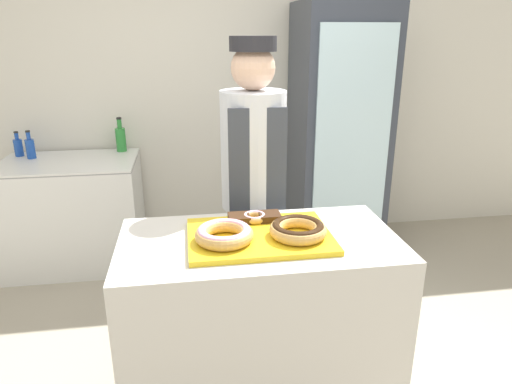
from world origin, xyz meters
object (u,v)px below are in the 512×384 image
Objects in this scene: baker_person at (253,190)px; bottle_blue_b at (30,148)px; donut_mini_center at (254,217)px; beverage_fridge at (338,133)px; donut_chocolate_glaze at (298,229)px; brownie_back_left at (239,218)px; donut_light_glaze at (224,234)px; chest_freezer at (75,213)px; bottle_green at (121,138)px; bottle_blue at (18,147)px; brownie_back_right at (270,216)px; serving_tray at (260,236)px.

bottle_blue_b is at bearing 140.64° from baker_person.
donut_mini_center is 1.83m from beverage_fridge.
donut_chocolate_glaze is 2.51m from bottle_blue_b.
donut_mini_center is at bearing -97.92° from baker_person.
beverage_fridge is at bearing 57.73° from brownie_back_left.
brownie_back_left is at bearing -122.27° from beverage_fridge.
donut_light_glaze is at bearing -108.87° from baker_person.
chest_freezer is (-2.11, 0.01, -0.57)m from beverage_fridge.
bottle_blue_b is (-2.40, 0.13, -0.06)m from beverage_fridge.
donut_light_glaze is 0.14× the size of baker_person.
baker_person is 1.99m from bottle_blue_b.
bottle_green reaches higher than donut_chocolate_glaze.
baker_person is 6.34× the size of bottle_green.
chest_freezer is at bearing 127.11° from donut_chocolate_glaze.
bottle_blue is at bearing 175.14° from beverage_fridge.
serving_tray is at bearing -115.90° from brownie_back_right.
donut_mini_center is 0.12× the size of chest_freezer.
brownie_back_left is (-0.23, 0.20, -0.02)m from donut_chocolate_glaze.
beverage_fridge reaches higher than donut_mini_center.
bottle_blue reaches higher than brownie_back_right.
donut_chocolate_glaze reaches higher than donut_mini_center.
donut_light_glaze is 0.30m from brownie_back_right.
brownie_back_right is at bearing -64.08° from bottle_green.
donut_light_glaze is at bearing -54.19° from bottle_blue.
donut_light_glaze is at bearing 180.00° from donut_chocolate_glaze.
serving_tray is at bearing -64.10° from brownie_back_left.
baker_person is (0.22, 0.64, -0.04)m from donut_light_glaze.
brownie_back_right is (0.23, 0.20, -0.02)m from donut_light_glaze.
donut_mini_center is at bearing -49.07° from bottle_blue_b.
bottle_blue_b is (-1.48, 1.85, 0.00)m from serving_tray.
brownie_back_right reaches higher than chest_freezer.
brownie_back_right is 0.06× the size of baker_person.
brownie_back_right is at bearing 0.00° from donut_mini_center.
donut_light_glaze is 1.00× the size of donut_chocolate_glaze.
baker_person is (-0.01, 0.44, -0.02)m from brownie_back_right.
bottle_green is at bearing 2.97° from bottle_blue.
donut_light_glaze is 2.11× the size of donut_mini_center.
donut_chocolate_glaze is 2.11× the size of donut_mini_center.
donut_mini_center is at bearing 128.47° from donut_chocolate_glaze.
bottle_green is at bearing 33.65° from chest_freezer.
serving_tray is 2.23× the size of bottle_green.
brownie_back_right is 0.05× the size of beverage_fridge.
donut_chocolate_glaze is 1.25× the size of bottle_blue.
bottle_green is at bearing 115.68° from donut_chocolate_glaze.
donut_mini_center is 0.07m from brownie_back_right.
bottle_green is (-0.89, 1.83, -0.00)m from brownie_back_right.
brownie_back_left is at bearing 180.00° from donut_mini_center.
donut_mini_center is 0.42× the size of bottle_green.
brownie_back_right is (0.07, 0.15, 0.03)m from serving_tray.
donut_mini_center is 0.06× the size of beverage_fridge.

